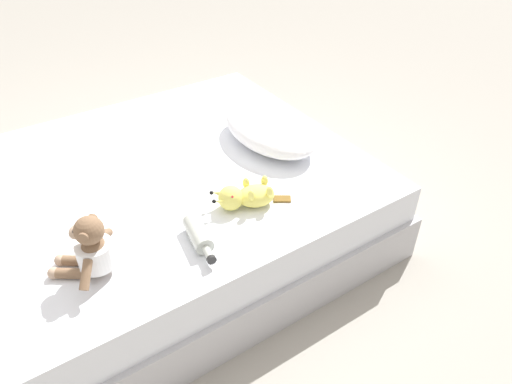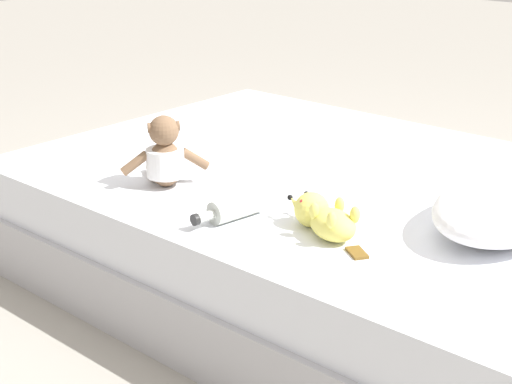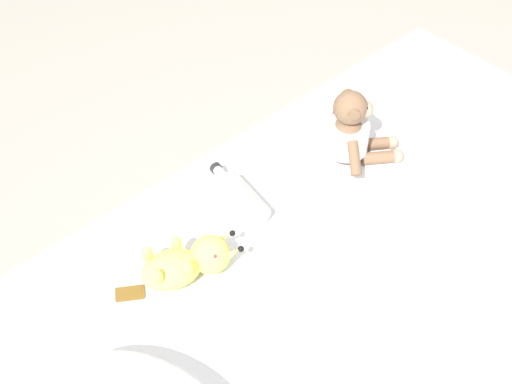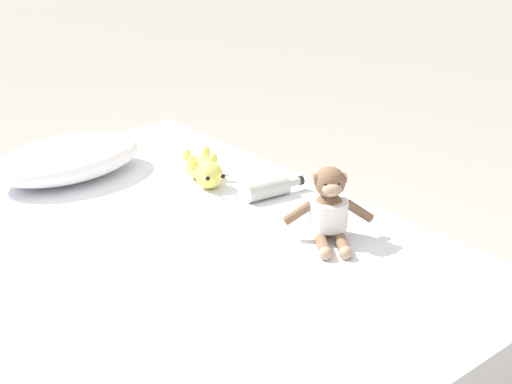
% 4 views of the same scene
% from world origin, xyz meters
% --- Properties ---
extents(ground_plane, '(16.00, 16.00, 0.00)m').
position_xyz_m(ground_plane, '(0.00, 0.00, 0.00)').
color(ground_plane, '#9E998E').
extents(bed, '(1.52, 2.04, 0.39)m').
position_xyz_m(bed, '(0.00, 0.00, 0.19)').
color(bed, '#B2B2B7').
rests_on(bed, ground_plane).
extents(pillow, '(0.56, 0.35, 0.14)m').
position_xyz_m(pillow, '(0.07, 0.68, 0.46)').
color(pillow, white).
rests_on(pillow, bed).
extents(plush_monkey, '(0.25, 0.25, 0.24)m').
position_xyz_m(plush_monkey, '(0.44, -0.30, 0.49)').
color(plush_monkey, brown).
rests_on(plush_monkey, bed).
extents(plush_yellow_creature, '(0.18, 0.32, 0.10)m').
position_xyz_m(plush_yellow_creature, '(0.42, 0.31, 0.44)').
color(plush_yellow_creature, '#EAE066').
rests_on(plush_yellow_creature, bed).
extents(glass_bottle, '(0.24, 0.09, 0.07)m').
position_xyz_m(glass_bottle, '(0.51, 0.05, 0.43)').
color(glass_bottle, '#B7BCB2').
rests_on(glass_bottle, bed).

